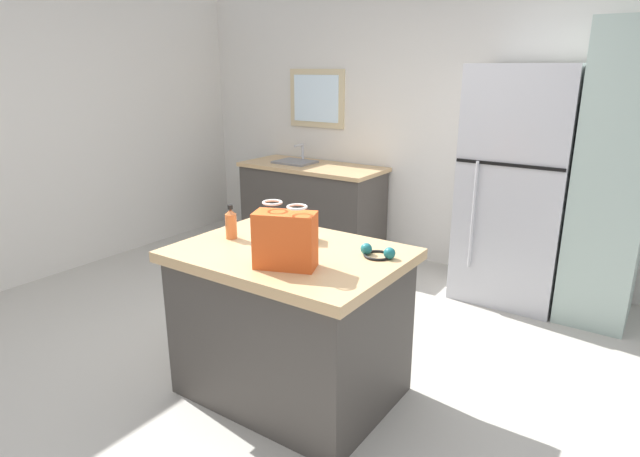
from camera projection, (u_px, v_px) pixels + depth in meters
The scene contains 11 objects.
ground at pixel (282, 371), 3.39m from camera, with size 6.82×6.82×0.00m, color #ADA89E.
back_wall at pixel (441, 124), 4.95m from camera, with size 5.68×0.13×2.71m.
left_wall at pixel (18, 129), 4.53m from camera, with size 0.10×4.93×2.71m.
kitchen_island at pixel (291, 322), 3.05m from camera, with size 1.24×0.91×0.89m.
refrigerator at pixel (518, 186), 4.26m from camera, with size 0.81×0.76×1.89m.
tall_cabinet at pixel (614, 177), 3.85m from camera, with size 0.48×0.68×2.19m.
sink_counter at pixel (312, 206), 5.56m from camera, with size 1.50×0.65×1.09m.
shopping_bag at pixel (285, 240), 2.63m from camera, with size 0.34×0.25×0.33m.
small_box at pixel (304, 235), 3.06m from camera, with size 0.17×0.12×0.08m, color beige.
bottle at pixel (231, 224), 3.10m from camera, with size 0.07×0.07×0.20m.
ear_defenders at pixel (378, 253), 2.82m from camera, with size 0.20×0.16×0.06m.
Camera 1 is at (1.88, -2.32, 1.86)m, focal length 29.70 mm.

